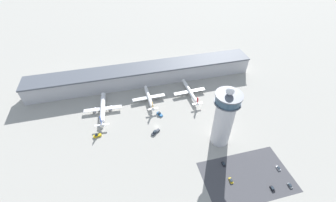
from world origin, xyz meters
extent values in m
plane|color=#9E9B93|center=(0.00, 0.00, 0.00)|extent=(1000.00, 1000.00, 0.00)
cube|color=#B2B2B7|center=(0.00, 70.00, 8.73)|extent=(241.64, 22.00, 17.46)
cube|color=#4C515B|center=(0.00, 70.00, 18.26)|extent=(241.64, 25.00, 1.60)
cylinder|color=#BCBCC1|center=(47.68, -28.19, 20.89)|extent=(14.99, 14.99, 41.79)
cylinder|color=#565B66|center=(47.68, -28.19, 42.19)|extent=(19.98, 19.98, 0.80)
cylinder|color=#334C60|center=(47.68, -28.19, 45.51)|extent=(18.38, 18.38, 5.85)
cylinder|color=#565B66|center=(47.68, -28.19, 48.94)|extent=(19.98, 19.98, 1.00)
sphere|color=white|center=(47.68, -28.19, 52.47)|extent=(6.06, 6.06, 6.06)
cube|color=#424247|center=(53.42, -64.75, 0.00)|extent=(64.00, 40.00, 0.01)
cylinder|color=white|center=(-45.49, 30.89, 4.30)|extent=(6.56, 35.44, 4.54)
cone|color=white|center=(-44.36, 50.52, 4.30)|extent=(4.77, 4.34, 4.54)
cone|color=white|center=(-46.66, 10.58, 4.30)|extent=(4.39, 5.67, 4.09)
cube|color=white|center=(-45.45, 31.60, 3.50)|extent=(35.52, 6.42, 0.44)
cylinder|color=#A8A8B2|center=(-52.80, 33.02, 2.13)|extent=(2.78, 5.13, 2.50)
cylinder|color=#A8A8B2|center=(-37.98, 32.17, 2.13)|extent=(2.78, 5.13, 2.50)
cube|color=navy|center=(-46.72, 9.49, 10.20)|extent=(0.46, 2.81, 7.27)
cube|color=white|center=(-46.74, 9.10, 4.75)|extent=(12.81, 2.73, 0.24)
cylinder|color=black|center=(-44.55, 47.28, 1.01)|extent=(0.28, 0.28, 2.03)
cylinder|color=black|center=(-42.32, 30.61, 1.01)|extent=(0.28, 0.28, 2.03)
cylinder|color=black|center=(-48.67, 30.98, 1.01)|extent=(0.28, 0.28, 2.03)
cylinder|color=white|center=(-0.01, 36.39, 4.42)|extent=(4.45, 28.95, 3.56)
cone|color=white|center=(-0.50, 52.41, 4.42)|extent=(3.66, 3.31, 3.56)
cone|color=white|center=(0.49, 19.83, 4.42)|extent=(3.34, 4.37, 3.21)
cube|color=white|center=(-0.03, 36.96, 3.80)|extent=(33.06, 5.41, 0.44)
cylinder|color=#A8A8B2|center=(-6.98, 37.75, 2.72)|extent=(2.08, 3.98, 1.96)
cylinder|color=#A8A8B2|center=(6.85, 38.18, 2.72)|extent=(2.08, 3.98, 1.96)
cube|color=orange|center=(0.52, 18.97, 9.06)|extent=(0.39, 2.81, 5.70)
cube|color=white|center=(0.53, 18.57, 4.78)|extent=(10.03, 2.30, 0.24)
cylinder|color=black|center=(-0.42, 49.61, 1.32)|extent=(0.28, 0.28, 2.64)
cylinder|color=black|center=(2.49, 36.24, 1.32)|extent=(0.28, 0.28, 2.64)
cylinder|color=black|center=(-2.50, 36.09, 1.32)|extent=(0.28, 0.28, 2.64)
cylinder|color=white|center=(42.86, 35.58, 4.37)|extent=(4.97, 33.99, 3.61)
cone|color=white|center=(42.11, 54.12, 4.37)|extent=(3.73, 3.39, 3.61)
cone|color=white|center=(43.64, 16.50, 4.37)|extent=(3.42, 4.45, 3.24)
cube|color=white|center=(42.84, 36.26, 3.74)|extent=(33.58, 5.75, 0.44)
cylinder|color=#A8A8B2|center=(35.78, 36.97, 2.65)|extent=(2.14, 4.04, 1.98)
cylinder|color=#A8A8B2|center=(49.81, 37.54, 2.65)|extent=(2.14, 4.04, 1.98)
cube|color=red|center=(43.67, 15.64, 9.06)|extent=(0.41, 2.81, 5.77)
cube|color=white|center=(43.69, 15.24, 4.73)|extent=(10.17, 2.41, 0.24)
cylinder|color=black|center=(42.23, 51.31, 1.28)|extent=(0.28, 0.28, 2.57)
cylinder|color=black|center=(45.39, 35.56, 1.28)|extent=(0.28, 0.28, 2.57)
cylinder|color=black|center=(40.35, 35.36, 1.28)|extent=(0.28, 0.28, 2.57)
cube|color=black|center=(-2.40, -7.24, 0.06)|extent=(7.16, 5.55, 0.12)
cube|color=#2D333D|center=(-2.40, -7.24, 0.80)|extent=(8.36, 6.34, 1.59)
cube|color=#232D38|center=(-3.12, -7.68, 2.25)|extent=(3.18, 2.99, 1.30)
cube|color=black|center=(5.87, 13.55, 0.06)|extent=(4.53, 6.09, 0.12)
cube|color=#195699|center=(5.87, 13.55, 0.73)|extent=(5.07, 7.09, 1.47)
cube|color=#232D38|center=(5.59, 14.15, 2.07)|extent=(2.84, 2.74, 1.20)
cube|color=black|center=(-51.34, 1.02, 0.06)|extent=(5.91, 3.47, 0.12)
cube|color=gold|center=(-51.34, 1.02, 0.81)|extent=(6.97, 3.77, 1.61)
cube|color=#232D38|center=(-51.99, 0.89, 2.27)|extent=(2.38, 2.58, 1.32)
cube|color=black|center=(79.38, -64.36, 0.06)|extent=(1.83, 3.43, 0.12)
cube|color=silver|center=(79.38, -64.36, 0.42)|extent=(1.93, 4.07, 0.84)
cube|color=#232D38|center=(79.39, -64.46, 1.18)|extent=(1.65, 2.26, 0.69)
cube|color=black|center=(40.51, -64.91, 0.06)|extent=(1.93, 3.90, 0.12)
cube|color=gold|center=(40.51, -64.91, 0.41)|extent=(2.03, 4.63, 0.82)
cube|color=#232D38|center=(40.50, -65.02, 1.16)|extent=(1.74, 2.57, 0.67)
cube|color=black|center=(78.91, -78.61, 0.06)|extent=(1.91, 3.53, 0.12)
cube|color=slate|center=(78.91, -78.61, 0.38)|extent=(2.01, 4.19, 0.75)
cube|color=#232D38|center=(78.91, -78.51, 1.06)|extent=(1.71, 2.33, 0.61)
cube|color=black|center=(41.14, -51.10, 0.06)|extent=(1.95, 3.69, 0.12)
cube|color=black|center=(41.14, -51.10, 0.38)|extent=(2.06, 4.37, 0.76)
cube|color=#232D38|center=(41.15, -51.21, 1.06)|extent=(1.74, 2.44, 0.62)
cube|color=black|center=(65.70, -77.54, 0.06)|extent=(1.80, 3.48, 0.12)
cube|color=black|center=(65.70, -77.54, 0.43)|extent=(1.87, 4.14, 0.85)
cube|color=#232D38|center=(65.70, -77.44, 1.20)|extent=(1.65, 2.28, 0.70)
camera|label=1|loc=(-23.66, -135.54, 148.16)|focal=24.00mm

